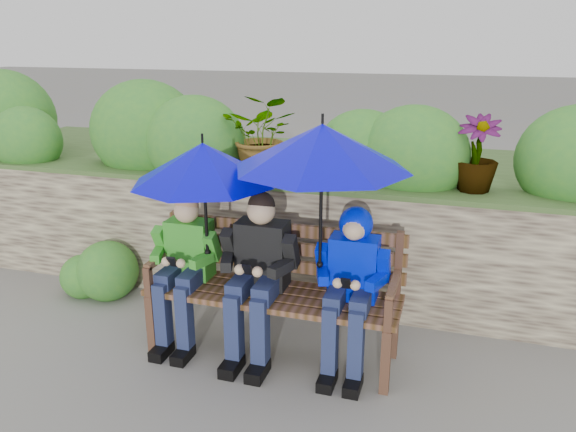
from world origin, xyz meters
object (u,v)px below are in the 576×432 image
(umbrella_left, at_px, (203,163))
(umbrella_right, at_px, (322,147))
(boy_left, at_px, (184,262))
(boy_right, at_px, (351,276))
(park_bench, at_px, (275,282))
(boy_middle, at_px, (258,268))

(umbrella_left, bearing_deg, umbrella_right, -1.93)
(boy_left, bearing_deg, umbrella_right, -1.74)
(boy_left, xyz_separation_m, umbrella_right, (0.98, -0.03, 0.88))
(boy_left, xyz_separation_m, boy_right, (1.18, 0.01, 0.04))
(boy_right, distance_m, umbrella_left, 1.21)
(boy_right, distance_m, umbrella_right, 0.86)
(boy_left, distance_m, umbrella_left, 0.74)
(umbrella_left, bearing_deg, boy_right, 0.82)
(park_bench, bearing_deg, boy_middle, -139.24)
(park_bench, distance_m, boy_left, 0.66)
(boy_left, bearing_deg, boy_right, 0.55)
(park_bench, distance_m, umbrella_left, 0.94)
(park_bench, relative_size, boy_left, 1.60)
(boy_left, distance_m, umbrella_right, 1.32)
(umbrella_right, bearing_deg, umbrella_left, 178.07)
(park_bench, bearing_deg, boy_left, -173.24)
(boy_middle, distance_m, umbrella_left, 0.78)
(umbrella_left, xyz_separation_m, umbrella_right, (0.80, -0.03, 0.16))
(park_bench, xyz_separation_m, boy_right, (0.54, -0.07, 0.14))
(umbrella_left, bearing_deg, boy_left, 179.11)
(boy_middle, xyz_separation_m, umbrella_left, (-0.37, 0.00, 0.69))
(park_bench, distance_m, boy_middle, 0.18)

